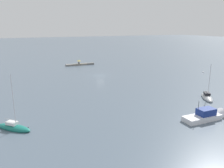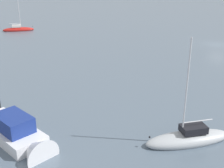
% 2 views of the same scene
% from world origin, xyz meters
% --- Properties ---
extents(ground_plane, '(500.00, 500.00, 0.00)m').
position_xyz_m(ground_plane, '(0.00, 0.00, 0.00)').
color(ground_plane, slate).
extents(sailboat_red_near, '(4.71, 6.20, 9.11)m').
position_xyz_m(sailboat_red_near, '(35.47, 16.08, 0.31)').
color(sailboat_red_near, red).
rests_on(sailboat_red_near, ground_plane).
extents(sailboat_grey_outer, '(4.71, 6.02, 7.44)m').
position_xyz_m(sailboat_grey_outer, '(-11.55, 29.88, 0.29)').
color(sailboat_grey_outer, '#ADB2B7').
rests_on(sailboat_grey_outer, ground_plane).
extents(motorboat_white_mid, '(7.43, 2.38, 4.16)m').
position_xyz_m(motorboat_white_mid, '(-3.34, 37.77, 0.44)').
color(motorboat_white_mid, silver).
rests_on(motorboat_white_mid, ground_plane).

